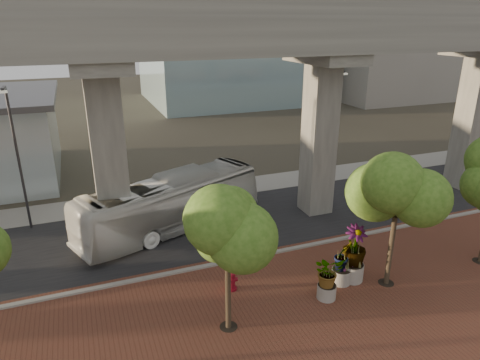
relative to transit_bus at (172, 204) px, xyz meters
name	(u,v)px	position (x,y,z in m)	size (l,w,h in m)	color
ground	(236,241)	(2.89, -2.69, -1.55)	(160.00, 160.00, 0.00)	#363127
brick_plaza	(311,335)	(2.89, -10.69, -1.52)	(70.00, 13.00, 0.06)	brown
asphalt_road	(224,225)	(2.89, -0.69, -1.53)	(90.00, 8.00, 0.04)	black
curb_strip	(251,258)	(2.89, -4.69, -1.47)	(70.00, 0.25, 0.16)	gray
far_sidewalk	(199,192)	(2.89, 4.81, -1.52)	(90.00, 3.00, 0.06)	gray
transit_viaduct	(223,100)	(2.89, -0.69, 5.73)	(72.00, 5.60, 12.40)	gray
midrise_block	(391,15)	(40.89, 33.31, 10.45)	(18.00, 16.00, 24.00)	gray
transit_bus	(172,204)	(0.00, 0.00, 0.00)	(2.62, 11.14, 3.10)	silver
fire_hydrant	(232,280)	(1.09, -6.86, -1.01)	(0.51, 0.46, 1.01)	maroon
planter_front	(328,274)	(4.65, -8.90, -0.29)	(1.81, 1.81, 1.99)	gray
planter_right	(354,248)	(6.49, -8.09, 0.13)	(2.51, 2.51, 2.68)	gray
planter_left	(343,258)	(5.89, -8.14, -0.20)	(1.94, 1.94, 2.13)	gray
street_tree_near_west	(227,229)	(0.13, -9.13, 2.74)	(3.67, 3.67, 5.93)	#4D3D2C
street_tree_near_east	(399,191)	(7.79, -8.91, 2.98)	(4.01, 4.01, 6.32)	#4D3D2C
streetlamp_west	(16,150)	(-7.60, 2.88, 3.16)	(0.40, 1.17, 8.07)	#2F2E34
streetlamp_east	(334,117)	(13.01, 4.16, 3.09)	(0.39, 1.15, 7.95)	#2A2B2F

